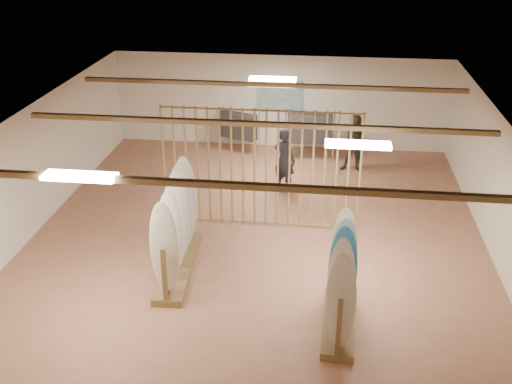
# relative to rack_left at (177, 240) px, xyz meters

# --- Properties ---
(floor) EXTENTS (12.00, 12.00, 0.00)m
(floor) POSITION_rel_rack_left_xyz_m (1.42, 1.36, -0.71)
(floor) COLOR #AB7053
(floor) RESTS_ON ground
(ceiling) EXTENTS (12.00, 12.00, 0.00)m
(ceiling) POSITION_rel_rack_left_xyz_m (1.42, 1.36, 2.09)
(ceiling) COLOR #98948F
(ceiling) RESTS_ON ground
(wall_back) EXTENTS (12.00, 0.00, 12.00)m
(wall_back) POSITION_rel_rack_left_xyz_m (1.42, 7.36, 0.69)
(wall_back) COLOR white
(wall_back) RESTS_ON ground
(wall_left) EXTENTS (0.00, 12.00, 12.00)m
(wall_left) POSITION_rel_rack_left_xyz_m (-3.58, 1.36, 0.69)
(wall_left) COLOR white
(wall_left) RESTS_ON ground
(wall_right) EXTENTS (0.00, 12.00, 12.00)m
(wall_right) POSITION_rel_rack_left_xyz_m (6.42, 1.36, 0.69)
(wall_right) COLOR white
(wall_right) RESTS_ON ground
(ceiling_slats) EXTENTS (9.50, 6.12, 0.10)m
(ceiling_slats) POSITION_rel_rack_left_xyz_m (1.42, 1.36, 2.01)
(ceiling_slats) COLOR olive
(ceiling_slats) RESTS_ON ground
(light_panels) EXTENTS (1.20, 0.35, 0.06)m
(light_panels) POSITION_rel_rack_left_xyz_m (1.42, 1.36, 2.03)
(light_panels) COLOR white
(light_panels) RESTS_ON ground
(bamboo_partition) EXTENTS (4.45, 0.05, 2.78)m
(bamboo_partition) POSITION_rel_rack_left_xyz_m (1.42, 2.16, 0.69)
(bamboo_partition) COLOR #A58950
(bamboo_partition) RESTS_ON ground
(poster) EXTENTS (1.40, 0.03, 0.90)m
(poster) POSITION_rel_rack_left_xyz_m (1.42, 7.34, 0.89)
(poster) COLOR teal
(poster) RESTS_ON ground
(rack_left) EXTENTS (0.71, 2.59, 2.06)m
(rack_left) POSITION_rel_rack_left_xyz_m (0.00, 0.00, 0.00)
(rack_left) COLOR olive
(rack_left) RESTS_ON floor
(rack_right) EXTENTS (0.62, 2.09, 1.97)m
(rack_right) POSITION_rel_rack_left_xyz_m (3.22, -1.35, -0.03)
(rack_right) COLOR olive
(rack_right) RESTS_ON floor
(clothing_rack_a) EXTENTS (1.19, 0.74, 1.34)m
(clothing_rack_a) POSITION_rel_rack_left_xyz_m (0.25, 6.55, 0.17)
(clothing_rack_a) COLOR silver
(clothing_rack_a) RESTS_ON floor
(clothing_rack_b) EXTENTS (1.38, 0.40, 1.48)m
(clothing_rack_b) POSITION_rel_rack_left_xyz_m (2.37, 6.28, 0.26)
(clothing_rack_b) COLOR silver
(clothing_rack_b) RESTS_ON floor
(shopper_a) EXTENTS (0.86, 0.78, 1.94)m
(shopper_a) POSITION_rel_rack_left_xyz_m (1.82, 4.10, 0.27)
(shopper_a) COLOR #26262E
(shopper_a) RESTS_ON floor
(shopper_b) EXTENTS (0.97, 0.80, 1.84)m
(shopper_b) POSITION_rel_rack_left_xyz_m (3.66, 5.59, 0.21)
(shopper_b) COLOR #353429
(shopper_b) RESTS_ON floor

